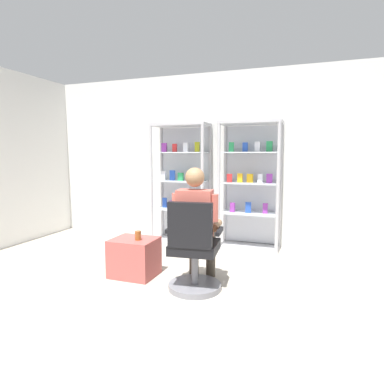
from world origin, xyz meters
TOP-DOWN VIEW (x-y plane):
  - ground_plane at (0.00, 0.00)m, footprint 7.20×7.20m
  - back_wall at (0.00, 3.00)m, footprint 6.00×0.10m
  - display_cabinet_left at (-0.55, 2.76)m, footprint 0.90×0.45m
  - display_cabinet_right at (0.55, 2.76)m, footprint 0.90×0.45m
  - office_chair at (0.28, 0.95)m, footprint 0.59×0.56m
  - seated_shopkeeper at (0.26, 1.12)m, footprint 0.52×0.59m
  - storage_crate at (-0.52, 1.14)m, footprint 0.51×0.43m
  - tea_glass at (-0.45, 1.11)m, footprint 0.07×0.07m

SIDE VIEW (x-z plane):
  - ground_plane at x=0.00m, z-range 0.00..0.00m
  - storage_crate at x=-0.52m, z-range 0.00..0.44m
  - office_chair at x=0.28m, z-range -0.09..0.87m
  - tea_glass at x=-0.45m, z-range 0.44..0.55m
  - seated_shopkeeper at x=0.26m, z-range 0.07..1.36m
  - display_cabinet_left at x=-0.55m, z-range 0.01..1.91m
  - display_cabinet_right at x=0.55m, z-range 0.02..1.92m
  - back_wall at x=0.00m, z-range 0.00..2.70m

